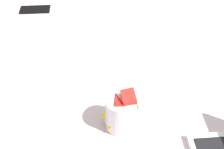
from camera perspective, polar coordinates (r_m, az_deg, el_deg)
name	(u,v)px	position (r cm, az deg, el deg)	size (l,w,h in cm)	color
bed_mattress	(179,107)	(110.75, 12.68, -6.01)	(180.00, 140.00, 18.00)	silver
snack_cup	(121,112)	(86.68, 1.68, -7.18)	(9.00, 10.21, 13.92)	silver
cell_phone	(35,9)	(149.03, -14.44, 11.90)	(6.80, 14.00, 0.80)	black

